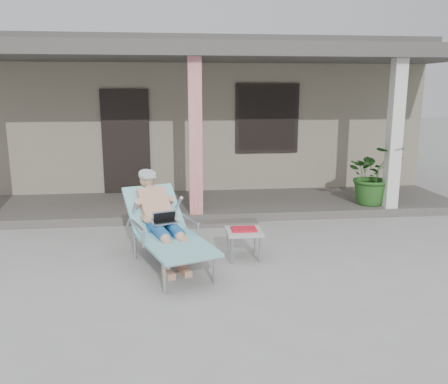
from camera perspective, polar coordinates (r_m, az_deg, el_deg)
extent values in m
plane|color=#9E9E99|center=(6.22, -2.13, -8.93)|extent=(60.00, 60.00, 0.00)
cube|color=gray|center=(12.31, -4.67, 8.78)|extent=(10.00, 5.00, 3.00)
cube|color=#474442|center=(12.32, -4.81, 16.46)|extent=(10.40, 5.40, 0.30)
cube|color=black|center=(9.84, -11.70, 5.93)|extent=(0.95, 0.06, 2.10)
cube|color=black|center=(9.98, 5.21, 8.81)|extent=(1.20, 0.06, 1.30)
cube|color=black|center=(9.97, 5.22, 8.81)|extent=(1.32, 0.05, 1.42)
cube|color=#605B56|center=(9.05, -3.67, -1.62)|extent=(10.00, 2.00, 0.15)
cube|color=red|center=(7.98, -3.47, 6.56)|extent=(0.22, 0.22, 2.61)
cube|color=silver|center=(8.89, 19.82, 6.45)|extent=(0.22, 0.22, 2.61)
cube|color=#474442|center=(8.81, -3.93, 16.38)|extent=(10.00, 2.30, 0.24)
cube|color=#605B56|center=(7.95, -3.22, -3.87)|extent=(2.00, 0.30, 0.07)
cylinder|color=#B7B7BC|center=(5.40, -7.16, -10.29)|extent=(0.04, 0.04, 0.37)
cylinder|color=#B7B7BC|center=(5.61, -1.13, -9.32)|extent=(0.04, 0.04, 0.37)
cylinder|color=#B7B7BC|center=(6.51, -10.64, -6.45)|extent=(0.04, 0.04, 0.37)
cylinder|color=#B7B7BC|center=(6.68, -5.53, -5.79)|extent=(0.04, 0.04, 0.37)
cube|color=#B7B7BC|center=(5.83, -5.77, -6.48)|extent=(0.97, 1.34, 0.03)
cube|color=#87D1D0|center=(5.82, -5.77, -6.26)|extent=(1.08, 1.41, 0.04)
cube|color=#B7B7BC|center=(6.56, -8.44, -2.29)|extent=(0.77, 0.74, 0.49)
cube|color=#87D1D0|center=(6.55, -8.45, -2.01)|extent=(0.88, 0.84, 0.55)
cylinder|color=#ABABAD|center=(6.73, -9.29, 2.13)|extent=(0.31, 0.31, 0.13)
cube|color=silver|center=(6.16, -7.17, -3.61)|extent=(0.38, 0.32, 0.23)
cube|color=#B8B9B4|center=(6.38, 2.40, -4.77)|extent=(0.47, 0.47, 0.04)
cylinder|color=#B7B7BC|center=(6.24, 0.94, -7.08)|extent=(0.03, 0.03, 0.36)
cylinder|color=#B7B7BC|center=(6.30, 4.36, -6.93)|extent=(0.03, 0.03, 0.36)
cylinder|color=#B7B7BC|center=(6.60, 0.50, -6.00)|extent=(0.03, 0.03, 0.36)
cylinder|color=#B7B7BC|center=(6.65, 3.74, -5.87)|extent=(0.03, 0.03, 0.36)
cube|color=red|center=(6.37, 2.41, -4.49)|extent=(0.33, 0.25, 0.03)
cube|color=black|center=(6.49, 2.24, -4.22)|extent=(0.33, 0.02, 0.03)
imported|color=#26591E|center=(9.15, 17.57, 1.99)|extent=(1.09, 0.98, 1.10)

